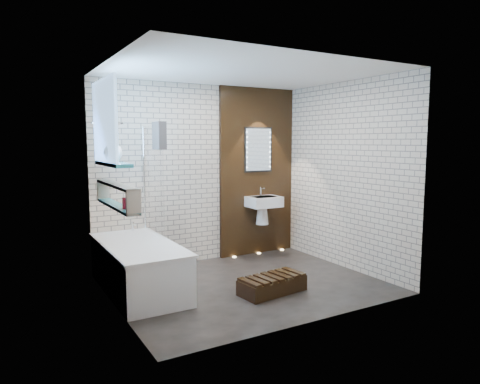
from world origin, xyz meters
TOP-DOWN VIEW (x-y plane):
  - ground at (0.00, 0.00)m, footprint 3.20×3.20m
  - room_shell at (0.00, 0.00)m, footprint 3.24×3.20m
  - walnut_panel at (0.95, 1.27)m, footprint 1.30×0.06m
  - clerestory_window at (-1.57, 0.35)m, footprint 0.18×1.00m
  - display_niche at (-1.53, 0.15)m, footprint 0.14×1.30m
  - bathtub at (-1.22, 0.45)m, footprint 0.79×1.74m
  - bath_screen at (-0.87, 0.89)m, footprint 0.01×0.78m
  - towel at (-0.87, 0.63)m, footprint 0.10×0.26m
  - shower_head at (-1.30, 0.95)m, footprint 0.18×0.18m
  - washbasin at (0.95, 1.07)m, footprint 0.50×0.36m
  - led_mirror at (0.95, 1.23)m, footprint 0.50×0.02m
  - walnut_step at (0.12, -0.41)m, footprint 0.84×0.45m
  - niche_bottles at (-1.53, -0.17)m, footprint 0.05×0.07m
  - sill_vases at (-1.50, 0.37)m, footprint 0.21×0.21m
  - floor_uplights at (0.95, 1.20)m, footprint 0.96×0.06m

SIDE VIEW (x-z plane):
  - ground at x=0.00m, z-range 0.00..0.00m
  - floor_uplights at x=0.95m, z-range 0.00..0.01m
  - walnut_step at x=0.12m, z-range 0.00..0.18m
  - bathtub at x=-1.22m, z-range -0.06..0.64m
  - washbasin at x=0.95m, z-range 0.50..1.08m
  - niche_bottles at x=-1.53m, z-range 1.09..1.21m
  - display_niche at x=-1.53m, z-range 1.07..1.33m
  - bath_screen at x=-0.87m, z-range 0.58..1.98m
  - walnut_panel at x=0.95m, z-range 0.00..2.60m
  - room_shell at x=0.00m, z-range 0.00..2.60m
  - led_mirror at x=0.95m, z-range 1.30..2.00m
  - sill_vases at x=-1.50m, z-range 1.55..1.76m
  - towel at x=-0.87m, z-range 1.68..2.02m
  - clerestory_window at x=-1.57m, z-range 1.43..2.37m
  - shower_head at x=-1.30m, z-range 1.99..2.01m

